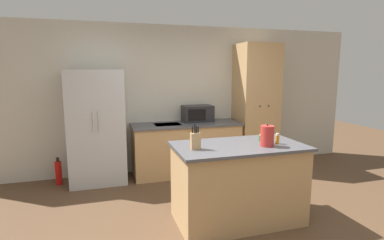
{
  "coord_description": "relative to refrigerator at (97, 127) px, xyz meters",
  "views": [
    {
      "loc": [
        -1.26,
        -2.98,
        1.8
      ],
      "look_at": [
        0.06,
        1.4,
        1.05
      ],
      "focal_mm": 28.0,
      "sensor_mm": 36.0,
      "label": 1
    }
  ],
  "objects": [
    {
      "name": "spice_bottle_tall_dark",
      "position": [
        2.03,
        -1.79,
        0.07
      ],
      "size": [
        0.05,
        0.05,
        0.09
      ],
      "color": "beige",
      "rests_on": "kitchen_island"
    },
    {
      "name": "microwave",
      "position": [
        1.74,
        0.13,
        0.13
      ],
      "size": [
        0.53,
        0.34,
        0.29
      ],
      "color": "#232326",
      "rests_on": "back_counter"
    },
    {
      "name": "spice_bottle_green_herb",
      "position": [
        1.95,
        -1.87,
        0.11
      ],
      "size": [
        0.06,
        0.06,
        0.16
      ],
      "color": "#337033",
      "rests_on": "kitchen_island"
    },
    {
      "name": "back_counter",
      "position": [
        1.49,
        0.0,
        -0.46
      ],
      "size": [
        1.9,
        0.68,
        0.9
      ],
      "color": "tan",
      "rests_on": "ground_plane"
    },
    {
      "name": "knife_block",
      "position": [
        1.07,
        -1.89,
        0.13
      ],
      "size": [
        0.11,
        0.06,
        0.29
      ],
      "color": "tan",
      "rests_on": "kitchen_island"
    },
    {
      "name": "spice_bottle_amber_oil",
      "position": [
        1.95,
        -1.76,
        0.08
      ],
      "size": [
        0.04,
        0.04,
        0.09
      ],
      "color": "#337033",
      "rests_on": "kitchen_island"
    },
    {
      "name": "fire_extinguisher",
      "position": [
        -0.62,
        0.05,
        -0.71
      ],
      "size": [
        0.1,
        0.1,
        0.44
      ],
      "color": "red",
      "rests_on": "ground_plane"
    },
    {
      "name": "spice_bottle_short_red",
      "position": [
        2.08,
        -1.93,
        0.09
      ],
      "size": [
        0.05,
        0.05,
        0.13
      ],
      "color": "orange",
      "rests_on": "kitchen_island"
    },
    {
      "name": "wall_back",
      "position": [
        1.36,
        0.35,
        0.39
      ],
      "size": [
        7.2,
        0.06,
        2.6
      ],
      "color": "beige",
      "rests_on": "ground_plane"
    },
    {
      "name": "ground_plane",
      "position": [
        1.36,
        -1.98,
        -0.91
      ],
      "size": [
        14.0,
        14.0,
        0.0
      ],
      "primitive_type": "plane",
      "color": "brown"
    },
    {
      "name": "kettle",
      "position": [
        1.9,
        -1.99,
        0.15
      ],
      "size": [
        0.16,
        0.16,
        0.26
      ],
      "color": "#B72D28",
      "rests_on": "kitchen_island"
    },
    {
      "name": "kitchen_island",
      "position": [
        1.62,
        -1.84,
        -0.44
      ],
      "size": [
        1.53,
        0.85,
        0.94
      ],
      "color": "tan",
      "rests_on": "ground_plane"
    },
    {
      "name": "pantry_cabinet",
      "position": [
        2.85,
        0.02,
        0.23
      ],
      "size": [
        0.72,
        0.63,
        2.29
      ],
      "color": "tan",
      "rests_on": "ground_plane"
    },
    {
      "name": "refrigerator",
      "position": [
        0.0,
        0.0,
        0.0
      ],
      "size": [
        0.87,
        0.67,
        1.82
      ],
      "color": "#B7BABC",
      "rests_on": "ground_plane"
    }
  ]
}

